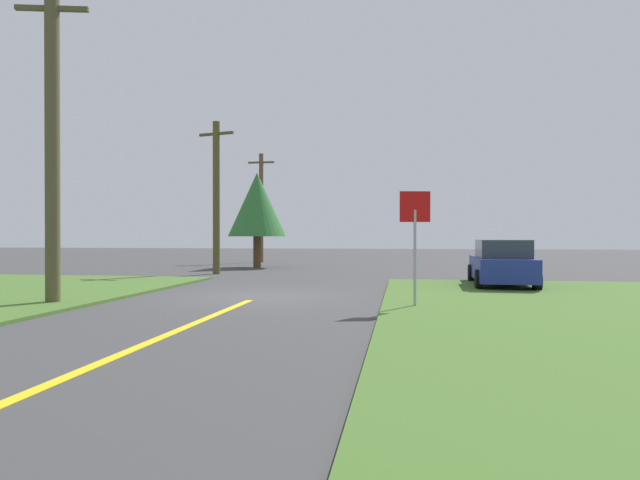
{
  "coord_description": "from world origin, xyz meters",
  "views": [
    {
      "loc": [
        4.08,
        -15.1,
        1.74
      ],
      "look_at": [
        1.22,
        3.6,
        1.61
      ],
      "focal_mm": 30.28,
      "sensor_mm": 36.0,
      "label": 1
    }
  ],
  "objects_px": {
    "oak_tree_left": "(257,205)",
    "utility_pole_mid": "(216,196)",
    "car_on_crossroad": "(502,263)",
    "utility_pole_far": "(261,206)",
    "stop_sign": "(415,226)",
    "utility_pole_near": "(52,141)"
  },
  "relations": [
    {
      "from": "utility_pole_mid",
      "to": "oak_tree_left",
      "type": "xyz_separation_m",
      "value": [
        0.5,
        5.22,
        -0.13
      ]
    },
    {
      "from": "stop_sign",
      "to": "utility_pole_mid",
      "type": "height_order",
      "value": "utility_pole_mid"
    },
    {
      "from": "utility_pole_mid",
      "to": "utility_pole_far",
      "type": "height_order",
      "value": "utility_pole_far"
    },
    {
      "from": "utility_pole_mid",
      "to": "oak_tree_left",
      "type": "relative_size",
      "value": 1.33
    },
    {
      "from": "utility_pole_near",
      "to": "utility_pole_far",
      "type": "relative_size",
      "value": 1.12
    },
    {
      "from": "stop_sign",
      "to": "oak_tree_left",
      "type": "height_order",
      "value": "oak_tree_left"
    },
    {
      "from": "car_on_crossroad",
      "to": "utility_pole_mid",
      "type": "xyz_separation_m",
      "value": [
        -11.87,
        4.63,
        2.81
      ]
    },
    {
      "from": "oak_tree_left",
      "to": "utility_pole_far",
      "type": "bearing_deg",
      "value": 102.85
    },
    {
      "from": "car_on_crossroad",
      "to": "utility_pole_far",
      "type": "height_order",
      "value": "utility_pole_far"
    },
    {
      "from": "car_on_crossroad",
      "to": "utility_pole_mid",
      "type": "bearing_deg",
      "value": 71.3
    },
    {
      "from": "stop_sign",
      "to": "utility_pole_near",
      "type": "bearing_deg",
      "value": -8.15
    },
    {
      "from": "car_on_crossroad",
      "to": "oak_tree_left",
      "type": "distance_m",
      "value": 15.27
    },
    {
      "from": "oak_tree_left",
      "to": "utility_pole_mid",
      "type": "bearing_deg",
      "value": -95.52
    },
    {
      "from": "utility_pole_mid",
      "to": "oak_tree_left",
      "type": "height_order",
      "value": "utility_pole_mid"
    },
    {
      "from": "utility_pole_mid",
      "to": "car_on_crossroad",
      "type": "bearing_deg",
      "value": -21.31
    },
    {
      "from": "car_on_crossroad",
      "to": "oak_tree_left",
      "type": "height_order",
      "value": "oak_tree_left"
    },
    {
      "from": "utility_pole_mid",
      "to": "utility_pole_near",
      "type": "bearing_deg",
      "value": -91.46
    },
    {
      "from": "utility_pole_mid",
      "to": "stop_sign",
      "type": "bearing_deg",
      "value": -50.7
    },
    {
      "from": "stop_sign",
      "to": "utility_pole_mid",
      "type": "bearing_deg",
      "value": -62.82
    },
    {
      "from": "car_on_crossroad",
      "to": "utility_pole_far",
      "type": "bearing_deg",
      "value": 41.19
    },
    {
      "from": "stop_sign",
      "to": "car_on_crossroad",
      "type": "xyz_separation_m",
      "value": [
        3.07,
        6.11,
        -1.18
      ]
    },
    {
      "from": "utility_pole_near",
      "to": "utility_pole_mid",
      "type": "relative_size",
      "value": 1.16
    }
  ]
}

